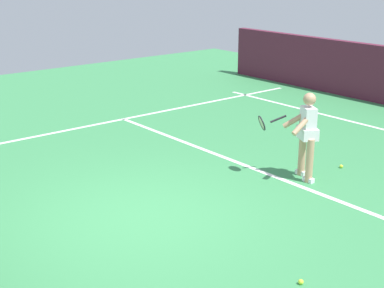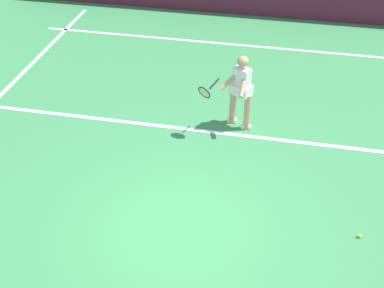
% 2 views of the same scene
% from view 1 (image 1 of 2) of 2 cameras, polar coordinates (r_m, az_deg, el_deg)
% --- Properties ---
extents(ground_plane, '(24.41, 24.41, 0.00)m').
position_cam_1_polar(ground_plane, '(8.67, -5.13, -7.19)').
color(ground_plane, '#38844C').
extents(service_line_marking, '(9.64, 0.10, 0.01)m').
position_cam_1_polar(service_line_marking, '(10.33, 7.66, -3.01)').
color(service_line_marking, white).
rests_on(service_line_marking, ground).
extents(sideline_right_marking, '(0.10, 16.78, 0.01)m').
position_cam_1_polar(sideline_right_marking, '(12.70, -17.47, 0.32)').
color(sideline_right_marking, white).
rests_on(sideline_right_marking, ground).
extents(tennis_player, '(1.06, 0.81, 1.55)m').
position_cam_1_polar(tennis_player, '(9.97, 11.38, 1.15)').
color(tennis_player, tan).
rests_on(tennis_player, ground).
extents(tennis_ball_near, '(0.07, 0.07, 0.07)m').
position_cam_1_polar(tennis_ball_near, '(7.05, 10.92, -13.48)').
color(tennis_ball_near, '#D1E533').
rests_on(tennis_ball_near, ground).
extents(tennis_ball_far, '(0.07, 0.07, 0.07)m').
position_cam_1_polar(tennis_ball_far, '(10.89, 14.81, -2.19)').
color(tennis_ball_far, '#D1E533').
rests_on(tennis_ball_far, ground).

